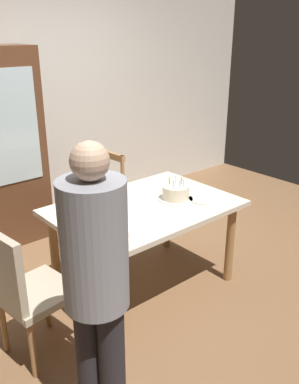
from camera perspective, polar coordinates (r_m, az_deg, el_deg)
ground at (r=3.63m, az=-0.61°, el=-12.69°), size 6.40×6.40×0.00m
back_wall at (r=4.63m, az=-15.94°, el=11.55°), size 6.40×0.10×2.60m
dining_table at (r=3.30m, az=-0.66°, el=-3.33°), size 1.42×0.98×0.74m
birthday_cake at (r=3.36m, az=3.60°, el=-0.17°), size 0.28×0.28×0.19m
plate_near_celebrant at (r=2.89m, az=-3.78°, el=-5.05°), size 0.22×0.22×0.01m
plate_far_side at (r=3.38m, az=-3.99°, el=-0.93°), size 0.22×0.22×0.01m
plate_near_guest at (r=3.39m, az=7.26°, el=-0.99°), size 0.22×0.22×0.01m
fork_near_celebrant at (r=2.81m, az=-6.46°, el=-6.00°), size 0.18×0.04×0.01m
fork_far_side at (r=3.29m, az=-6.13°, el=-1.71°), size 0.18×0.04×0.01m
fork_near_guest at (r=3.30m, az=5.13°, el=-1.64°), size 0.18×0.04×0.01m
chair_spindle_back at (r=4.03m, az=-7.11°, el=-1.73°), size 0.47×0.47×0.95m
chair_upholstered at (r=2.77m, az=-16.94°, el=-12.48°), size 0.49×0.49×0.95m
person_celebrant at (r=2.06m, az=-7.32°, el=-11.88°), size 0.32×0.32×1.60m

